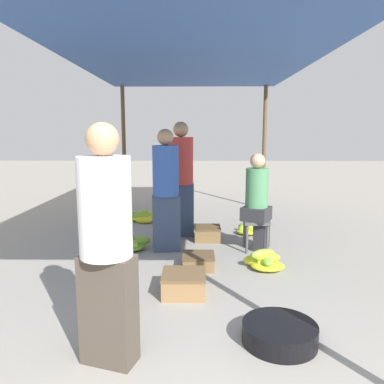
# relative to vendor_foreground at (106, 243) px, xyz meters

# --- Properties ---
(canopy_post_back_left) EXTENTS (0.08, 0.08, 2.54)m
(canopy_post_back_left) POSITION_rel_vendor_foreground_xyz_m (-0.91, 5.42, 0.41)
(canopy_post_back_left) COLOR brown
(canopy_post_back_left) RESTS_ON ground
(canopy_post_back_right) EXTENTS (0.08, 0.08, 2.54)m
(canopy_post_back_right) POSITION_rel_vendor_foreground_xyz_m (2.01, 5.42, 0.41)
(canopy_post_back_right) COLOR brown
(canopy_post_back_right) RESTS_ON ground
(canopy_tarp) EXTENTS (3.32, 6.39, 0.04)m
(canopy_tarp) POSITION_rel_vendor_foreground_xyz_m (0.55, 2.42, 1.70)
(canopy_tarp) COLOR #33569E
(canopy_tarp) RESTS_ON canopy_post_front_left
(vendor_foreground) EXTENTS (0.44, 0.44, 1.66)m
(vendor_foreground) POSITION_rel_vendor_foreground_xyz_m (0.00, 0.00, 0.00)
(vendor_foreground) COLOR #4C4238
(vendor_foreground) RESTS_ON ground
(stool) EXTENTS (0.34, 0.34, 0.42)m
(stool) POSITION_rel_vendor_foreground_xyz_m (1.41, 2.53, -0.52)
(stool) COLOR #4C4C4C
(stool) RESTS_ON ground
(vendor_seated) EXTENTS (0.46, 0.46, 1.32)m
(vendor_seated) POSITION_rel_vendor_foreground_xyz_m (1.43, 2.54, -0.17)
(vendor_seated) COLOR #2D2D33
(vendor_seated) RESTS_ON ground
(basin_black) EXTENTS (0.57, 0.57, 0.15)m
(basin_black) POSITION_rel_vendor_foreground_xyz_m (1.24, 0.24, -0.78)
(basin_black) COLOR black
(basin_black) RESTS_ON ground
(banana_pile_left_0) EXTENTS (0.58, 0.49, 0.27)m
(banana_pile_left_0) POSITION_rel_vendor_foreground_xyz_m (-0.35, 2.53, -0.75)
(banana_pile_left_0) COLOR #93BF32
(banana_pile_left_0) RESTS_ON ground
(banana_pile_left_1) EXTENTS (0.67, 0.56, 0.20)m
(banana_pile_left_1) POSITION_rel_vendor_foreground_xyz_m (-0.35, 4.25, -0.79)
(banana_pile_left_1) COLOR yellow
(banana_pile_left_1) RESTS_ON ground
(banana_pile_right_0) EXTENTS (0.49, 0.40, 0.24)m
(banana_pile_right_0) POSITION_rel_vendor_foreground_xyz_m (1.40, 1.83, -0.77)
(banana_pile_right_0) COLOR yellow
(banana_pile_right_0) RESTS_ON ground
(banana_pile_right_1) EXTENTS (0.38, 0.45, 0.17)m
(banana_pile_right_1) POSITION_rel_vendor_foreground_xyz_m (1.43, 3.38, -0.79)
(banana_pile_right_1) COLOR #80B835
(banana_pile_right_1) RESTS_ON ground
(crate_near) EXTENTS (0.43, 0.43, 0.22)m
(crate_near) POSITION_rel_vendor_foreground_xyz_m (0.48, 1.12, -0.75)
(crate_near) COLOR olive
(crate_near) RESTS_ON ground
(crate_mid) EXTENTS (0.38, 0.38, 0.17)m
(crate_mid) POSITION_rel_vendor_foreground_xyz_m (0.63, 1.84, -0.78)
(crate_mid) COLOR brown
(crate_mid) RESTS_ON ground
(crate_far) EXTENTS (0.39, 0.39, 0.21)m
(crate_far) POSITION_rel_vendor_foreground_xyz_m (0.77, 3.02, -0.76)
(crate_far) COLOR brown
(crate_far) RESTS_ON ground
(shopper_walking_mid) EXTENTS (0.39, 0.38, 1.76)m
(shopper_walking_mid) POSITION_rel_vendor_foreground_xyz_m (0.37, 3.28, 0.05)
(shopper_walking_mid) COLOR #384766
(shopper_walking_mid) RESTS_ON ground
(shopper_walking_far) EXTENTS (0.40, 0.40, 1.64)m
(shopper_walking_far) POSITION_rel_vendor_foreground_xyz_m (0.20, 2.51, -0.01)
(shopper_walking_far) COLOR #384766
(shopper_walking_far) RESTS_ON ground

